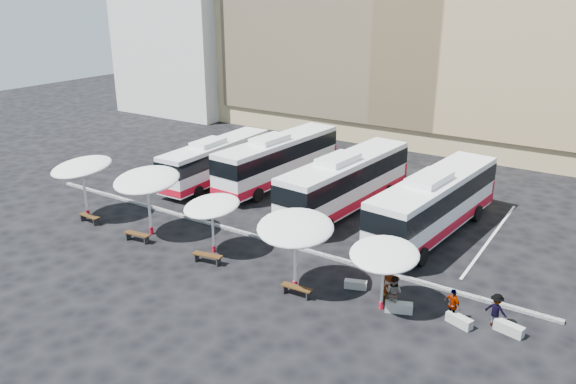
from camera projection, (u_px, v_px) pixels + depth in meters
The scene contains 26 objects.
ground at pixel (246, 239), 32.75m from camera, with size 120.00×120.00×0.00m, color black.
sandstone_building at pixel (443, 1), 53.57m from camera, with size 42.00×18.25×29.60m.
apartment_block at pixel (197, 31), 66.07m from camera, with size 14.00×14.00×18.00m, color silver.
curb_divider at pixel (251, 235), 33.11m from camera, with size 34.00×0.25×0.15m, color black.
bay_lines at pixel (315, 198), 39.05m from camera, with size 24.15×12.00×0.01m.
bus_0 at pixel (217, 159), 41.94m from camera, with size 2.67×10.77×3.41m.
bus_1 at pixel (279, 158), 41.49m from camera, with size 3.39×12.15×3.81m.
bus_2 at pixel (346, 181), 36.43m from camera, with size 3.62×12.50×3.91m.
bus_3 at pixel (435, 202), 32.73m from camera, with size 3.86×12.67×3.96m.
sunshade_0 at pixel (82, 167), 34.83m from camera, with size 4.91×4.94×3.90m.
sunshade_1 at pixel (147, 180), 32.26m from camera, with size 4.28×4.32×3.98m.
sunshade_2 at pixel (212, 206), 30.20m from camera, with size 3.87×3.90×3.21m.
sunshade_3 at pixel (295, 228), 26.19m from camera, with size 4.75×4.78×3.81m.
sunshade_4 at pixel (384, 254), 24.67m from camera, with size 3.60×3.63×3.23m.
wood_bench_0 at pixel (89, 217), 34.88m from camera, with size 1.61×0.49×0.49m.
wood_bench_1 at pixel (137, 235), 32.30m from camera, with size 1.68×0.66×0.50m.
wood_bench_2 at pixel (207, 256), 29.73m from camera, with size 1.71×0.73×0.51m.
wood_bench_3 at pixel (297, 289), 26.57m from camera, with size 1.58×0.50×0.48m.
conc_bench_0 at pixel (356, 285), 27.29m from camera, with size 1.08×0.36×0.41m, color gray.
conc_bench_1 at pixel (399, 307), 25.28m from camera, with size 1.23×0.41×0.46m, color gray.
conc_bench_2 at pixel (459, 320), 24.30m from camera, with size 1.18×0.39×0.44m, color gray.
conc_bench_3 at pixel (509, 328), 23.71m from camera, with size 1.23×0.41×0.46m, color gray.
passenger_0 at pixel (389, 285), 25.87m from camera, with size 0.64×0.42×1.75m, color black.
passenger_1 at pixel (394, 292), 25.35m from camera, with size 0.81×0.63×1.66m, color black.
passenger_2 at pixel (452, 305), 24.47m from camera, with size 0.90×0.38×1.54m, color black.
passenger_3 at pixel (496, 310), 24.07m from camera, with size 0.99×0.57×1.53m, color black.
Camera 1 is at (18.30, -23.70, 13.76)m, focal length 35.00 mm.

